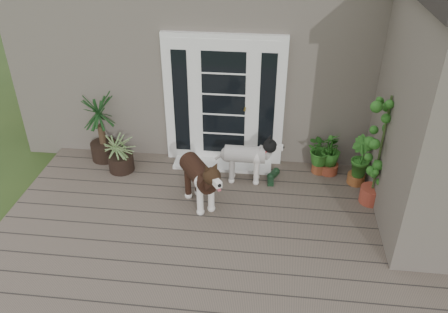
# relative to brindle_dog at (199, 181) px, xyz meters

# --- Properties ---
(deck) EXTENTS (6.20, 4.60, 0.12)m
(deck) POSITION_rel_brindle_dog_xyz_m (0.41, -0.93, -0.46)
(deck) COLOR #6B5B4C
(deck) RESTS_ON ground
(house_main) EXTENTS (7.40, 4.00, 3.10)m
(house_main) POSITION_rel_brindle_dog_xyz_m (0.41, 3.32, 1.03)
(house_main) COLOR #665E54
(house_main) RESTS_ON ground
(door_unit) EXTENTS (1.90, 0.14, 2.15)m
(door_unit) POSITION_rel_brindle_dog_xyz_m (0.21, 1.27, 0.68)
(door_unit) COLOR white
(door_unit) RESTS_ON deck
(door_step) EXTENTS (1.60, 0.40, 0.05)m
(door_step) POSITION_rel_brindle_dog_xyz_m (0.21, 1.07, -0.37)
(door_step) COLOR white
(door_step) RESTS_ON deck
(brindle_dog) EXTENTS (0.88, 1.02, 0.80)m
(brindle_dog) POSITION_rel_brindle_dog_xyz_m (0.00, 0.00, 0.00)
(brindle_dog) COLOR black
(brindle_dog) RESTS_ON deck
(white_dog) EXTENTS (0.84, 0.36, 0.70)m
(white_dog) POSITION_rel_brindle_dog_xyz_m (0.60, 0.68, -0.05)
(white_dog) COLOR silver
(white_dog) RESTS_ON deck
(spider_plant) EXTENTS (0.76, 0.76, 0.72)m
(spider_plant) POSITION_rel_brindle_dog_xyz_m (-1.41, 0.75, -0.04)
(spider_plant) COLOR #759058
(spider_plant) RESTS_ON deck
(yucca) EXTENTS (0.82, 0.82, 1.19)m
(yucca) POSITION_rel_brindle_dog_xyz_m (-1.80, 1.07, 0.20)
(yucca) COLOR black
(yucca) RESTS_ON deck
(herb_a) EXTENTS (0.62, 0.62, 0.62)m
(herb_a) POSITION_rel_brindle_dog_xyz_m (1.78, 1.07, -0.09)
(herb_a) COLOR #215919
(herb_a) RESTS_ON deck
(herb_b) EXTENTS (0.50, 0.50, 0.58)m
(herb_b) POSITION_rel_brindle_dog_xyz_m (2.33, 0.81, -0.11)
(herb_b) COLOR #1C6424
(herb_b) RESTS_ON deck
(herb_c) EXTENTS (0.52, 0.52, 0.58)m
(herb_c) POSITION_rel_brindle_dog_xyz_m (1.93, 1.07, -0.11)
(herb_c) COLOR #1E5117
(herb_c) RESTS_ON deck
(sapling) EXTENTS (0.65, 0.65, 1.75)m
(sapling) POSITION_rel_brindle_dog_xyz_m (2.48, 0.34, 0.48)
(sapling) COLOR #195017
(sapling) RESTS_ON deck
(clog_left) EXTENTS (0.15, 0.29, 0.08)m
(clog_left) POSITION_rel_brindle_dog_xyz_m (1.01, 0.68, -0.36)
(clog_left) COLOR black
(clog_left) RESTS_ON deck
(clog_right) EXTENTS (0.24, 0.31, 0.09)m
(clog_right) POSITION_rel_brindle_dog_xyz_m (1.06, 0.86, -0.36)
(clog_right) COLOR black
(clog_right) RESTS_ON deck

